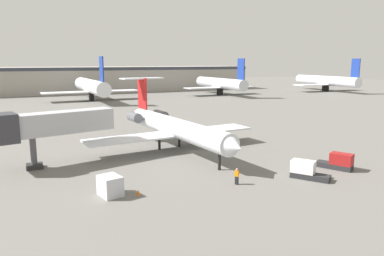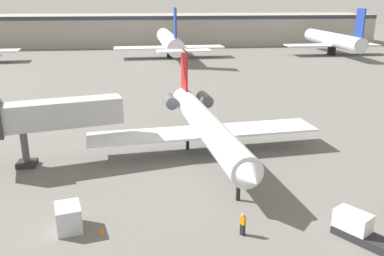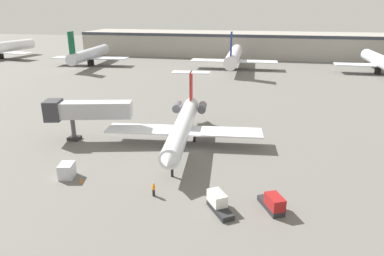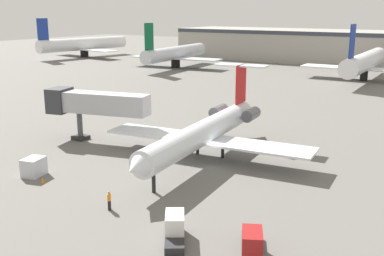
# 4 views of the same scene
# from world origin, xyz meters

# --- Properties ---
(ground_plane) EXTENTS (400.00, 400.00, 0.10)m
(ground_plane) POSITION_xyz_m (0.00, 0.00, -0.05)
(ground_plane) COLOR #66635E
(regional_jet) EXTENTS (24.90, 29.35, 9.66)m
(regional_jet) POSITION_xyz_m (-1.82, 1.82, 3.32)
(regional_jet) COLOR silver
(regional_jet) RESTS_ON ground_plane
(jet_bridge) EXTENTS (13.95, 6.14, 6.67)m
(jet_bridge) POSITION_xyz_m (-18.11, 0.29, 4.95)
(jet_bridge) COLOR #ADADB2
(jet_bridge) RESTS_ON ground_plane
(ground_crew_marshaller) EXTENTS (0.45, 0.48, 1.69)m
(ground_crew_marshaller) POSITION_xyz_m (-1.43, -14.78, 0.86)
(ground_crew_marshaller) COLOR black
(ground_crew_marshaller) RESTS_ON ground_plane
(baggage_tug_lead) EXTENTS (3.40, 4.10, 1.90)m
(baggage_tug_lead) POSITION_xyz_m (6.30, -16.14, 0.84)
(baggage_tug_lead) COLOR #262628
(baggage_tug_lead) RESTS_ON ground_plane
(cargo_container_uld) EXTENTS (2.23, 2.60, 1.88)m
(cargo_container_uld) POSITION_xyz_m (-13.73, -12.64, 0.94)
(cargo_container_uld) COLOR silver
(cargo_container_uld) RESTS_ON ground_plane
(traffic_cone_near) EXTENTS (0.36, 0.36, 0.55)m
(traffic_cone_near) POSITION_xyz_m (-11.36, -13.59, 0.28)
(traffic_cone_near) COLOR orange
(traffic_cone_near) RESTS_ON ground_plane
(terminal_building) EXTENTS (141.44, 23.34, 10.07)m
(terminal_building) POSITION_xyz_m (0.00, 108.55, 5.05)
(terminal_building) COLOR #9E998E
(terminal_building) RESTS_ON ground_plane
(parked_airliner_centre) EXTENTS (29.99, 35.60, 13.67)m
(parked_airliner_centre) POSITION_xyz_m (-1.19, 73.91, 4.43)
(parked_airliner_centre) COLOR white
(parked_airliner_centre) RESTS_ON ground_plane
(parked_airliner_east_mid) EXTENTS (26.96, 32.06, 13.25)m
(parked_airliner_east_mid) POSITION_xyz_m (45.45, 74.22, 4.22)
(parked_airliner_east_mid) COLOR silver
(parked_airliner_east_mid) RESTS_ON ground_plane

